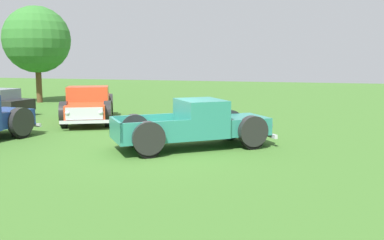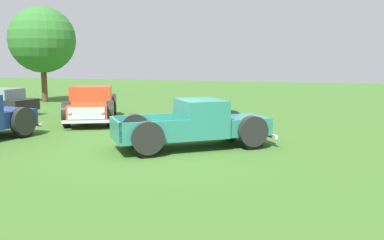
# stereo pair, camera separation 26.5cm
# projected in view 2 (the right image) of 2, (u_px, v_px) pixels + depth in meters

# --- Properties ---
(ground_plane) EXTENTS (80.00, 80.00, 0.00)m
(ground_plane) POSITION_uv_depth(u_px,v_px,m) (155.00, 150.00, 13.43)
(ground_plane) COLOR #3D6B28
(pickup_truck_foreground) EXTENTS (4.46, 5.07, 1.54)m
(pickup_truck_foreground) POSITION_uv_depth(u_px,v_px,m) (203.00, 125.00, 13.82)
(pickup_truck_foreground) COLOR #2D8475
(pickup_truck_foreground) RESTS_ON ground_plane
(pickup_truck_behind_right) EXTENTS (5.51, 3.93, 1.60)m
(pickup_truck_behind_right) POSITION_uv_depth(u_px,v_px,m) (91.00, 105.00, 19.19)
(pickup_truck_behind_right) COLOR #D14723
(pickup_truck_behind_right) RESTS_ON ground_plane
(oak_tree_center) EXTENTS (4.20, 4.20, 6.10)m
(oak_tree_center) POSITION_uv_depth(u_px,v_px,m) (42.00, 40.00, 27.58)
(oak_tree_center) COLOR brown
(oak_tree_center) RESTS_ON ground_plane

